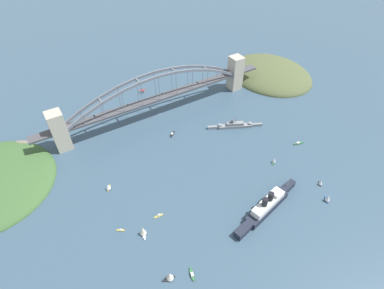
{
  "coord_description": "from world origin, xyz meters",
  "views": [
    {
      "loc": [
        131.59,
        291.53,
        234.38
      ],
      "look_at": [
        0.0,
        79.29,
        8.0
      ],
      "focal_mm": 28.58,
      "sensor_mm": 36.0,
      "label": 1
    }
  ],
  "objects": [
    {
      "name": "small_boat_10",
      "position": [
        6.04,
        44.8,
        0.91
      ],
      "size": [
        9.38,
        8.09,
        2.56
      ],
      "color": "black",
      "rests_on": "ground"
    },
    {
      "name": "ground_plane",
      "position": [
        0.0,
        0.0,
        0.0
      ],
      "size": [
        1400.0,
        1400.0,
        0.0
      ],
      "primitive_type": "plane",
      "color": "#385166"
    },
    {
      "name": "small_boat_8",
      "position": [
        -71.41,
        206.96,
        4.49
      ],
      "size": [
        6.36,
        7.7,
        9.67
      ],
      "color": "#234C8C",
      "rests_on": "ground"
    },
    {
      "name": "small_boat_7",
      "position": [
        99.55,
        84.22,
        3.71
      ],
      "size": [
        6.66,
        7.8,
        7.82
      ],
      "color": "gold",
      "rests_on": "ground"
    },
    {
      "name": "harbor_arch_bridge",
      "position": [
        -0.0,
        0.0,
        25.62
      ],
      "size": [
        303.9,
        16.74,
        58.42
      ],
      "color": "#BCB29E",
      "rests_on": "ground"
    },
    {
      "name": "small_boat_2",
      "position": [
        -108.97,
        134.99,
        0.84
      ],
      "size": [
        12.14,
        4.85,
        2.31
      ],
      "color": "#2D6B3D",
      "rests_on": "ground"
    },
    {
      "name": "seaplane_taxiing_near_bridge",
      "position": [
        -3.36,
        -58.53,
        2.1
      ],
      "size": [
        9.2,
        7.99,
        4.98
      ],
      "color": "#B7B7B2",
      "rests_on": "ground"
    },
    {
      "name": "headland_west_shore",
      "position": [
        -190.92,
        -2.95,
        0.0
      ],
      "size": [
        115.3,
        134.27,
        31.2
      ],
      "color": "#515B38",
      "rests_on": "ground"
    },
    {
      "name": "seaplane_second_in_formation",
      "position": [
        -71.15,
        -28.43,
        2.08
      ],
      "size": [
        11.54,
        8.57,
        4.92
      ],
      "color": "#B7B7B2",
      "rests_on": "ground"
    },
    {
      "name": "small_boat_4",
      "position": [
        72.07,
        138.35,
        0.76
      ],
      "size": [
        8.88,
        2.49,
        2.19
      ],
      "color": "gold",
      "rests_on": "ground"
    },
    {
      "name": "naval_cruiser",
      "position": [
        -65.25,
        72.22,
        2.89
      ],
      "size": [
        61.61,
        32.77,
        17.04
      ],
      "color": "gray",
      "rests_on": "ground"
    },
    {
      "name": "small_boat_0",
      "position": [
        -63.98,
        142.47,
        3.55
      ],
      "size": [
        6.54,
        5.08,
        7.55
      ],
      "color": "#2D6B3D",
      "rests_on": "ground"
    },
    {
      "name": "small_boat_9",
      "position": [
        74.89,
        200.01,
        0.85
      ],
      "size": [
        4.48,
        10.99,
        2.35
      ],
      "color": "#2D6B3D",
      "rests_on": "ground"
    },
    {
      "name": "small_boat_3",
      "position": [
        -81.74,
        189.89,
        3.29
      ],
      "size": [
        4.9,
        6.2,
        7.03
      ],
      "color": "black",
      "rests_on": "ground"
    },
    {
      "name": "small_boat_5",
      "position": [
        91.72,
        147.67,
        5.37
      ],
      "size": [
        6.83,
        10.44,
        11.49
      ],
      "color": "silver",
      "rests_on": "ground"
    },
    {
      "name": "small_boat_1",
      "position": [
        107.12,
        134.18,
        0.68
      ],
      "size": [
        6.47,
        4.9,
        1.88
      ],
      "color": "gold",
      "rests_on": "ground"
    },
    {
      "name": "ocean_liner",
      "position": [
        -15.45,
        184.38,
        6.24
      ],
      "size": [
        85.84,
        25.19,
        21.8
      ],
      "color": "#1E2333",
      "rests_on": "ground"
    },
    {
      "name": "small_boat_6",
      "position": [
        90.88,
        193.64,
        4.46
      ],
      "size": [
        10.42,
        6.62,
        9.44
      ],
      "color": "black",
      "rests_on": "ground"
    }
  ]
}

